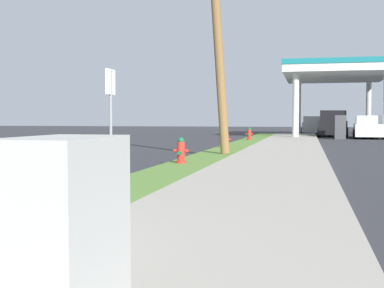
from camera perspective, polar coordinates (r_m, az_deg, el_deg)
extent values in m
cylinder|color=red|center=(7.04, -17.10, -7.38)|extent=(0.29, 0.29, 0.06)
cylinder|color=red|center=(7.00, -17.13, -5.21)|extent=(0.22, 0.22, 0.60)
sphere|color=#196038|center=(6.96, -17.17, -2.44)|extent=(0.19, 0.19, 0.19)
cylinder|color=#196038|center=(6.95, -17.18, -1.78)|extent=(0.06, 0.06, 0.05)
cylinder|color=red|center=(7.07, -18.26, -4.75)|extent=(0.10, 0.09, 0.09)
cylinder|color=red|center=(6.92, -15.98, -4.89)|extent=(0.10, 0.09, 0.09)
cylinder|color=#196038|center=(6.86, -17.84, -5.41)|extent=(0.11, 0.12, 0.11)
cylinder|color=red|center=(14.37, -1.26, -2.04)|extent=(0.29, 0.29, 0.06)
cylinder|color=red|center=(14.35, -1.26, -0.97)|extent=(0.22, 0.22, 0.60)
sphere|color=#196038|center=(14.33, -1.26, 0.39)|extent=(0.19, 0.19, 0.19)
cylinder|color=#196038|center=(14.33, -1.26, 0.71)|extent=(0.06, 0.06, 0.05)
cylinder|color=red|center=(14.39, -1.88, -0.77)|extent=(0.10, 0.09, 0.09)
cylinder|color=red|center=(14.31, -0.64, -0.79)|extent=(0.10, 0.09, 0.09)
cylinder|color=#196038|center=(14.19, -1.43, -1.02)|extent=(0.11, 0.12, 0.11)
cylinder|color=red|center=(22.17, 3.88, -0.30)|extent=(0.29, 0.29, 0.06)
cylinder|color=red|center=(22.15, 3.88, 0.40)|extent=(0.22, 0.22, 0.60)
sphere|color=#196038|center=(22.14, 3.89, 1.28)|extent=(0.19, 0.19, 0.19)
cylinder|color=#196038|center=(22.14, 3.89, 1.49)|extent=(0.06, 0.06, 0.05)
cylinder|color=red|center=(22.18, 3.48, 0.53)|extent=(0.10, 0.09, 0.09)
cylinder|color=red|center=(22.13, 4.29, 0.52)|extent=(0.10, 0.09, 0.09)
cylinder|color=#196038|center=(21.99, 3.81, 0.38)|extent=(0.11, 0.12, 0.11)
cylinder|color=red|center=(29.90, 6.50, 0.52)|extent=(0.29, 0.29, 0.06)
cylinder|color=red|center=(29.89, 6.50, 1.04)|extent=(0.22, 0.22, 0.60)
sphere|color=#196038|center=(29.88, 6.51, 1.69)|extent=(0.19, 0.19, 0.19)
cylinder|color=#196038|center=(29.88, 6.51, 1.85)|extent=(0.06, 0.06, 0.05)
cylinder|color=red|center=(29.91, 6.20, 1.14)|extent=(0.10, 0.09, 0.09)
cylinder|color=red|center=(29.88, 6.81, 1.13)|extent=(0.10, 0.09, 0.09)
cylinder|color=#196038|center=(29.73, 6.47, 1.03)|extent=(0.11, 0.12, 0.11)
cylinder|color=olive|center=(18.25, 2.90, 12.59)|extent=(0.95, 0.58, 8.68)
cube|color=#B7B7B2|center=(2.78, -14.28, -11.44)|extent=(0.45, 0.79, 1.18)
cylinder|color=gray|center=(8.81, -9.17, 1.43)|extent=(0.05, 0.05, 2.10)
cube|color=white|center=(8.82, -9.21, 6.95)|extent=(0.04, 0.36, 0.44)
cylinder|color=silver|center=(35.15, 11.65, 4.26)|extent=(0.44, 0.44, 4.49)
cylinder|color=silver|center=(45.23, 11.94, 3.94)|extent=(0.44, 0.44, 4.49)
cylinder|color=silver|center=(45.50, 19.34, 3.84)|extent=(0.44, 0.44, 4.49)
cube|color=white|center=(40.36, 16.04, 7.57)|extent=(7.65, 11.88, 0.50)
cube|color=#197A7F|center=(40.40, 16.05, 8.18)|extent=(7.75, 11.98, 0.36)
cube|color=#47474C|center=(35.20, 16.39, 1.84)|extent=(0.70, 1.10, 1.60)
cube|color=#47474C|center=(45.26, 15.63, 2.07)|extent=(0.70, 1.10, 1.60)
cube|color=white|center=(36.91, 19.30, 1.52)|extent=(2.09, 4.60, 0.85)
cube|color=white|center=(36.67, 19.34, 2.61)|extent=(1.72, 2.12, 0.56)
cylinder|color=black|center=(38.58, 17.89, 1.16)|extent=(0.26, 0.61, 0.60)
cylinder|color=black|center=(38.66, 20.44, 1.12)|extent=(0.26, 0.61, 0.60)
cylinder|color=black|center=(35.18, 18.03, 1.00)|extent=(0.26, 0.61, 0.60)
cylinder|color=black|center=(35.27, 20.82, 0.96)|extent=(0.26, 0.61, 0.60)
cube|color=#BCBCC1|center=(47.18, 13.47, 1.87)|extent=(1.88, 4.52, 0.85)
cube|color=#BCBCC1|center=(46.95, 13.48, 2.73)|extent=(1.63, 2.05, 0.56)
cylinder|color=black|center=(48.89, 12.47, 1.58)|extent=(0.23, 0.60, 0.60)
cylinder|color=black|center=(48.89, 14.49, 1.55)|extent=(0.23, 0.60, 0.60)
cylinder|color=black|center=(45.50, 12.38, 1.48)|extent=(0.23, 0.60, 0.60)
cylinder|color=black|center=(45.49, 14.55, 1.46)|extent=(0.23, 0.60, 0.60)
cube|color=black|center=(39.94, 15.67, 1.84)|extent=(2.30, 5.50, 1.00)
cube|color=black|center=(38.97, 15.68, 3.11)|extent=(1.95, 2.15, 0.76)
cube|color=black|center=(41.13, 15.70, 2.73)|extent=(2.04, 3.02, 0.24)
cylinder|color=black|center=(37.81, 17.08, 1.26)|extent=(0.26, 0.77, 0.76)
cylinder|color=black|center=(37.82, 14.20, 1.30)|extent=(0.26, 0.77, 0.76)
cylinder|color=black|center=(42.10, 16.99, 1.42)|extent=(0.26, 0.77, 0.76)
cylinder|color=black|center=(42.12, 14.40, 1.46)|extent=(0.26, 0.77, 0.76)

